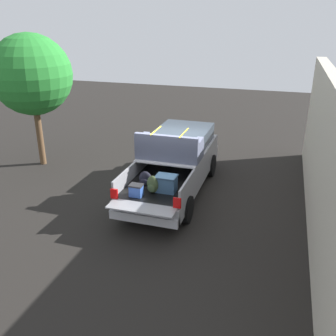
# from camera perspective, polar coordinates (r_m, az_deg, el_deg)

# --- Properties ---
(ground_plane) EXTENTS (40.00, 40.00, 0.00)m
(ground_plane) POSITION_cam_1_polar(r_m,az_deg,el_deg) (12.40, 0.83, -3.71)
(ground_plane) COLOR black
(pickup_truck) EXTENTS (6.05, 2.06, 2.23)m
(pickup_truck) POSITION_cam_1_polar(r_m,az_deg,el_deg) (12.33, 1.34, 1.03)
(pickup_truck) COLOR gray
(pickup_truck) RESTS_ON ground_plane
(building_facade) EXTENTS (11.78, 0.36, 4.02)m
(building_facade) POSITION_cam_1_polar(r_m,az_deg,el_deg) (10.54, 22.98, 1.51)
(building_facade) COLOR beige
(building_facade) RESTS_ON ground_plane
(tree_background) EXTENTS (2.95, 2.95, 4.96)m
(tree_background) POSITION_cam_1_polar(r_m,az_deg,el_deg) (14.77, -20.28, 13.29)
(tree_background) COLOR brown
(tree_background) RESTS_ON ground_plane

